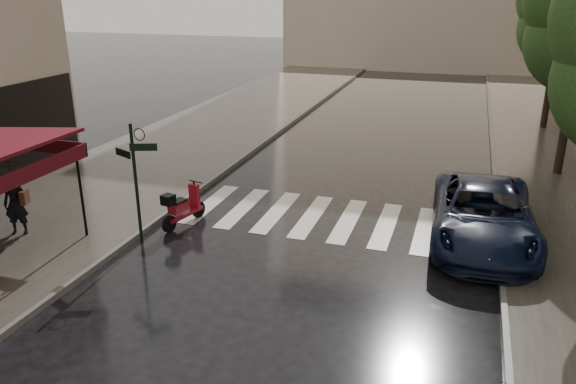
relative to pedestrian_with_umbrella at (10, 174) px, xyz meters
The scene contains 10 objects.
ground 5.22m from the pedestrian_with_umbrella, 28.10° to the right, with size 120.00×120.00×0.00m, color black.
sidewalk_near 9.83m from the pedestrian_with_umbrella, 90.92° to the left, with size 6.00×60.00×0.12m, color #38332D.
curb_near 10.24m from the pedestrian_with_umbrella, 73.36° to the left, with size 0.12×60.00×0.16m, color #595651.
curb_far 15.35m from the pedestrian_with_umbrella, 39.38° to the left, with size 0.12×60.00×0.16m, color #595651.
crosswalk 8.37m from the pedestrian_with_umbrella, 26.70° to the left, with size 7.85×3.20×0.01m.
signpost 3.22m from the pedestrian_with_umbrella, 12.19° to the left, with size 1.17×0.29×3.10m.
tree_far 22.12m from the pedestrian_with_umbrella, 49.91° to the left, with size 3.80×3.80×8.16m.
pedestrian_with_umbrella is the anchor object (origin of this frame).
scooter 4.32m from the pedestrian_with_umbrella, 29.03° to the left, with size 0.66×1.63×1.09m.
parked_car 11.88m from the pedestrian_with_umbrella, 16.67° to the left, with size 2.47×5.37×1.49m, color black.
Camera 1 is at (6.31, -8.18, 6.17)m, focal length 35.00 mm.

